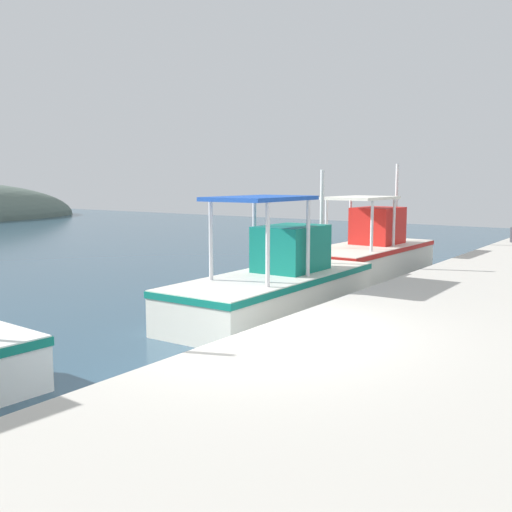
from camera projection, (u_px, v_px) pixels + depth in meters
name	position (u px, v px, depth m)	size (l,w,h in m)	color
fishing_boat_third	(276.00, 285.00, 12.38)	(5.58, 2.00, 3.04)	silver
fishing_boat_fourth	(369.00, 253.00, 17.51)	(5.50, 2.13, 3.30)	silver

